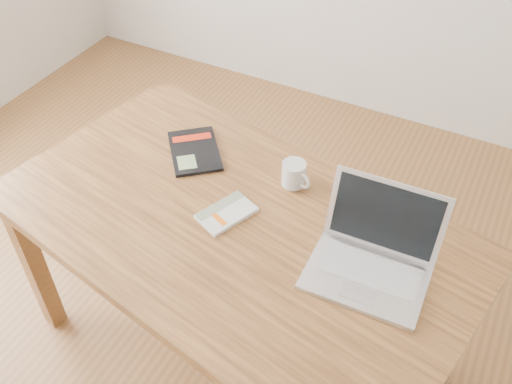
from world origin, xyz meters
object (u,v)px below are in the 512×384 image
at_px(white_guidebook, 227,213).
at_px(black_guidebook, 195,151).
at_px(coffee_mug, 294,174).
at_px(desk, 234,241).
at_px(laptop, 373,255).

distance_m(white_guidebook, black_guidebook, 0.34).
relative_size(white_guidebook, black_guidebook, 0.70).
relative_size(white_guidebook, coffee_mug, 1.84).
xyz_separation_m(desk, laptop, (0.45, 0.03, 0.14)).
distance_m(laptop, coffee_mug, 0.42).
distance_m(white_guidebook, coffee_mug, 0.27).
height_order(laptop, coffee_mug, laptop).
distance_m(desk, coffee_mug, 0.30).
height_order(desk, laptop, laptop).
height_order(white_guidebook, black_guidebook, white_guidebook).
xyz_separation_m(desk, coffee_mug, (0.10, 0.25, 0.13)).
height_order(black_guidebook, laptop, laptop).
height_order(desk, coffee_mug, coffee_mug).
bearing_deg(desk, white_guidebook, 165.08).
relative_size(black_guidebook, laptop, 0.86).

